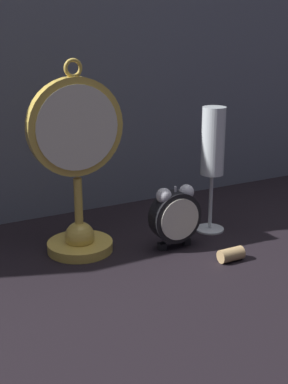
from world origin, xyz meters
The scene contains 6 objects.
ground_plane centered at (0.00, 0.00, 0.00)m, with size 4.00×4.00×0.00m, color black.
fabric_backdrop_drape centered at (0.00, 0.33, 0.36)m, with size 1.72×0.01×0.73m, color slate.
pocket_watch_on_stand centered at (-0.09, 0.13, 0.14)m, with size 0.16×0.11×0.32m.
alarm_clock_twin_bell centered at (0.06, 0.07, 0.06)m, with size 0.09×0.03×0.11m.
champagne_flute centered at (0.15, 0.11, 0.15)m, with size 0.05×0.05×0.23m.
wine_cork centered at (0.11, -0.02, 0.01)m, with size 0.02×0.02×0.04m, color tan.
Camera 1 is at (-0.39, -0.65, 0.37)m, focal length 50.00 mm.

